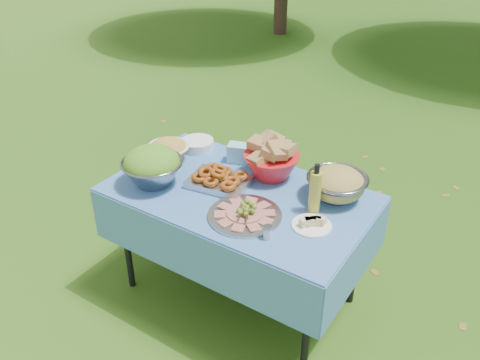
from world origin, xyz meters
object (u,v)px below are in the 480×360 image
(plate_stack, at_px, (198,144))
(charcuterie_platter, at_px, (245,209))
(bread_bowl, at_px, (272,160))
(pasta_bowl_steel, at_px, (337,183))
(oil_bottle, at_px, (315,188))
(picnic_table, at_px, (239,246))
(salad_bowl, at_px, (152,166))

(plate_stack, relative_size, charcuterie_platter, 0.54)
(bread_bowl, height_order, pasta_bowl_steel, bread_bowl)
(oil_bottle, bearing_deg, plate_stack, 166.05)
(plate_stack, height_order, charcuterie_platter, charcuterie_platter)
(oil_bottle, bearing_deg, bread_bowl, 152.71)
(plate_stack, distance_m, charcuterie_platter, 0.83)
(picnic_table, distance_m, salad_bowl, 0.71)
(plate_stack, bearing_deg, pasta_bowl_steel, -2.66)
(picnic_table, bearing_deg, salad_bowl, -158.00)
(salad_bowl, xyz_separation_m, charcuterie_platter, (0.62, 0.01, -0.07))
(picnic_table, bearing_deg, pasta_bowl_steel, 28.12)
(salad_bowl, distance_m, oil_bottle, 0.93)
(picnic_table, height_order, salad_bowl, salad_bowl)
(salad_bowl, bearing_deg, charcuterie_platter, 0.89)
(charcuterie_platter, bearing_deg, picnic_table, 130.89)
(salad_bowl, xyz_separation_m, plate_stack, (-0.05, 0.49, -0.08))
(pasta_bowl_steel, distance_m, oil_bottle, 0.20)
(salad_bowl, height_order, pasta_bowl_steel, salad_bowl)
(picnic_table, bearing_deg, bread_bowl, 76.77)
(salad_bowl, height_order, bread_bowl, salad_bowl)
(bread_bowl, xyz_separation_m, oil_bottle, (0.37, -0.19, 0.03))
(picnic_table, distance_m, pasta_bowl_steel, 0.71)
(plate_stack, relative_size, oil_bottle, 0.74)
(picnic_table, distance_m, charcuterie_platter, 0.49)
(salad_bowl, bearing_deg, picnic_table, 22.00)
(charcuterie_platter, distance_m, oil_bottle, 0.38)
(picnic_table, relative_size, salad_bowl, 4.17)
(bread_bowl, xyz_separation_m, pasta_bowl_steel, (0.41, -0.00, -0.02))
(charcuterie_platter, bearing_deg, pasta_bowl_steel, 53.46)
(bread_bowl, distance_m, pasta_bowl_steel, 0.42)
(picnic_table, bearing_deg, plate_stack, 149.96)
(oil_bottle, bearing_deg, picnic_table, -171.60)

